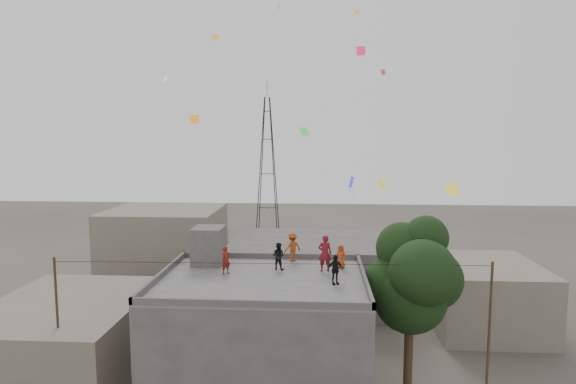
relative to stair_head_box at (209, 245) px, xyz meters
name	(u,v)px	position (x,y,z in m)	size (l,w,h in m)	color
main_building	(262,339)	(3.20, -2.60, -4.05)	(10.00, 8.00, 6.10)	#464341
parapet	(262,276)	(3.20, -2.60, -0.85)	(10.00, 8.00, 0.30)	#464341
stair_head_box	(209,245)	(0.00, 0.00, 0.00)	(1.60, 1.80, 2.00)	#464341
neighbor_west	(68,337)	(-7.80, -0.60, -5.10)	(8.00, 10.00, 4.00)	#6A6154
neighbor_north	(309,271)	(5.20, 11.40, -4.60)	(12.00, 9.00, 5.00)	#464341
neighbor_northwest	(166,250)	(-6.80, 13.40, -3.60)	(9.00, 8.00, 7.00)	#6A6154
neighbor_east	(484,295)	(17.20, 7.40, -4.90)	(7.00, 8.00, 4.40)	#6A6154
tree	(414,278)	(10.57, -2.00, -1.00)	(4.90, 4.60, 9.10)	black
utility_line	(270,335)	(3.70, -3.85, -3.27)	(20.12, 0.62, 7.40)	black
transmission_tower	(267,166)	(-0.80, 37.40, 1.97)	(2.97, 2.97, 20.01)	black
person_red_adult	(325,253)	(6.25, -1.11, -0.06)	(0.69, 0.45, 1.88)	maroon
person_orange_child	(341,256)	(7.11, -0.35, -0.39)	(0.60, 0.39, 1.23)	#C74716
person_dark_child	(278,256)	(3.85, -0.87, -0.30)	(0.68, 0.53, 1.41)	black
person_dark_adult	(335,270)	(6.70, -3.24, -0.30)	(0.82, 0.34, 1.39)	black
person_orange_adult	(292,247)	(4.49, 0.80, -0.20)	(1.03, 0.59, 1.59)	#9D3E12
person_red_child	(226,260)	(1.32, -1.91, -0.29)	(0.52, 0.34, 1.42)	maroon
kites	(306,99)	(5.11, 4.00, 8.09)	(17.87, 17.05, 12.95)	orange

